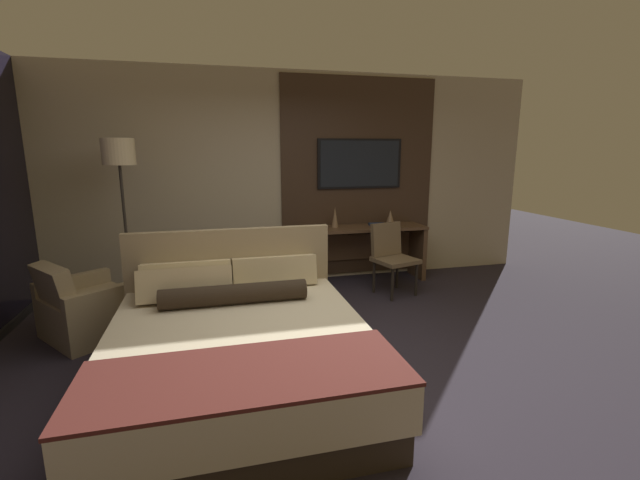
# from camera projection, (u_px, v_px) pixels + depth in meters

# --- Properties ---
(ground_plane) EXTENTS (16.00, 16.00, 0.00)m
(ground_plane) POSITION_uv_depth(u_px,v_px,m) (336.00, 370.00, 3.55)
(ground_plane) COLOR #28232D
(wall_back_tv_panel) EXTENTS (7.20, 0.09, 2.80)m
(wall_back_tv_panel) POSITION_uv_depth(u_px,v_px,m) (292.00, 179.00, 5.75)
(wall_back_tv_panel) COLOR #BCAD8E
(wall_back_tv_panel) RESTS_ON ground_plane
(bed) EXTENTS (1.90, 2.16, 1.06)m
(bed) POSITION_uv_depth(u_px,v_px,m) (238.00, 348.00, 3.25)
(bed) COLOR #33281E
(bed) RESTS_ON ground_plane
(desk) EXTENTS (1.68, 0.50, 0.76)m
(desk) POSITION_uv_depth(u_px,v_px,m) (363.00, 244.00, 5.90)
(desk) COLOR brown
(desk) RESTS_ON ground_plane
(tv) EXTENTS (1.20, 0.04, 0.67)m
(tv) POSITION_uv_depth(u_px,v_px,m) (360.00, 164.00, 5.86)
(tv) COLOR black
(desk_chair) EXTENTS (0.58, 0.58, 0.89)m
(desk_chair) POSITION_uv_depth(u_px,v_px,m) (391.00, 252.00, 5.38)
(desk_chair) COLOR brown
(desk_chair) RESTS_ON ground_plane
(armchair_by_window) EXTENTS (1.04, 1.04, 0.78)m
(armchair_by_window) POSITION_uv_depth(u_px,v_px,m) (87.00, 311.00, 4.14)
(armchair_by_window) COLOR #998460
(armchair_by_window) RESTS_ON ground_plane
(floor_lamp) EXTENTS (0.34, 0.34, 1.91)m
(floor_lamp) POSITION_uv_depth(u_px,v_px,m) (120.00, 166.00, 4.58)
(floor_lamp) COLOR #282623
(floor_lamp) RESTS_ON ground_plane
(vase_tall) EXTENTS (0.09, 0.09, 0.27)m
(vase_tall) POSITION_uv_depth(u_px,v_px,m) (335.00, 217.00, 5.74)
(vase_tall) COLOR #846647
(vase_tall) RESTS_ON desk
(vase_short) EXTENTS (0.13, 0.13, 0.19)m
(vase_short) POSITION_uv_depth(u_px,v_px,m) (390.00, 217.00, 6.01)
(vase_short) COLOR #846647
(vase_short) RESTS_ON desk
(book) EXTENTS (0.24, 0.18, 0.03)m
(book) POSITION_uv_depth(u_px,v_px,m) (377.00, 224.00, 5.90)
(book) COLOR navy
(book) RESTS_ON desk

